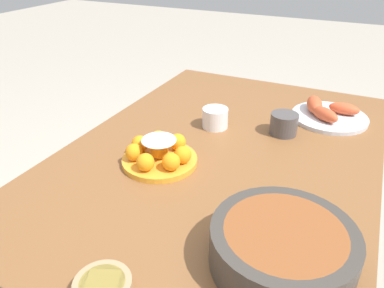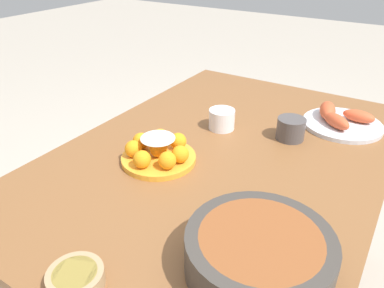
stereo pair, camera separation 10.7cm
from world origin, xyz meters
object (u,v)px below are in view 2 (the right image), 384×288
dining_table (222,177)px  cake_plate (158,152)px  sauce_bowl (77,279)px  cup_far (291,129)px  seafood_platter (341,120)px  serving_bowl (259,253)px  cup_near (222,119)px

dining_table → cake_plate: bearing=-42.4°
sauce_bowl → cup_far: 0.77m
sauce_bowl → cup_far: cup_far is taller
cup_far → dining_table: bearing=-37.1°
sauce_bowl → cake_plate: bearing=-162.3°
sauce_bowl → cup_far: bearing=170.0°
seafood_platter → cup_far: (0.18, -0.11, 0.01)m
dining_table → serving_bowl: serving_bowl is taller
cup_near → seafood_platter: bearing=124.8°
dining_table → seafood_platter: (-0.36, 0.25, 0.11)m
cup_near → sauce_bowl: bearing=6.7°
cake_plate → seafood_platter: bearing=142.8°
cake_plate → serving_bowl: size_ratio=0.76×
cake_plate → sauce_bowl: (0.43, 0.14, -0.01)m
sauce_bowl → cup_near: 0.71m
dining_table → serving_bowl: (0.37, 0.27, 0.14)m
dining_table → cup_near: cup_near is taller
serving_bowl → cup_far: bearing=-166.9°
sauce_bowl → seafood_platter: 0.97m
dining_table → seafood_platter: size_ratio=4.98×
serving_bowl → seafood_platter: 0.73m
serving_bowl → seafood_platter: (-0.73, -0.01, -0.03)m
cake_plate → sauce_bowl: bearing=17.7°
serving_bowl → cup_near: size_ratio=3.29×
cup_far → sauce_bowl: bearing=-10.0°
sauce_bowl → seafood_platter: size_ratio=0.40×
dining_table → cake_plate: (0.15, -0.13, 0.12)m
sauce_bowl → cup_near: size_ratio=1.22×
cake_plate → serving_bowl: serving_bowl is taller
sauce_bowl → cup_near: (-0.71, -0.08, 0.02)m
dining_table → cake_plate: 0.23m
sauce_bowl → cup_far: size_ratio=1.19×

